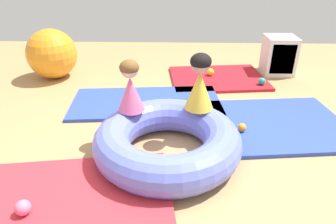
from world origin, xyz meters
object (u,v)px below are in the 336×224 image
(child_in_pink, at_px, (130,86))
(exercise_ball_large, at_px, (52,54))
(play_ball_pink, at_px, (23,208))
(play_ball_orange, at_px, (242,127))
(child_in_yellow, at_px, (200,82))
(play_ball_yellow, at_px, (211,72))
(storage_cube, at_px, (279,56))
(inflatable_cushion, at_px, (167,141))
(play_ball_teal, at_px, (262,81))
(play_ball_blue, at_px, (202,102))

(child_in_pink, bearing_deg, exercise_ball_large, -41.09)
(play_ball_pink, xyz_separation_m, exercise_ball_large, (-0.77, 2.72, 0.26))
(play_ball_pink, height_order, exercise_ball_large, exercise_ball_large)
(play_ball_orange, bearing_deg, child_in_yellow, -172.67)
(child_in_yellow, height_order, play_ball_yellow, child_in_yellow)
(storage_cube, bearing_deg, child_in_yellow, -125.18)
(child_in_pink, xyz_separation_m, play_ball_orange, (1.09, 0.12, -0.48))
(child_in_pink, bearing_deg, inflatable_cushion, 150.85)
(play_ball_pink, relative_size, play_ball_yellow, 1.03)
(child_in_yellow, relative_size, play_ball_orange, 6.16)
(play_ball_yellow, bearing_deg, play_ball_pink, -119.31)
(inflatable_cushion, height_order, child_in_pink, child_in_pink)
(play_ball_orange, height_order, storage_cube, storage_cube)
(storage_cube, bearing_deg, play_ball_teal, -122.89)
(play_ball_pink, xyz_separation_m, storage_cube, (2.59, 2.98, 0.19))
(child_in_pink, xyz_separation_m, play_ball_yellow, (0.92, 1.71, -0.48))
(child_in_pink, distance_m, storage_cube, 2.78)
(exercise_ball_large, height_order, storage_cube, exercise_ball_large)
(play_ball_orange, height_order, play_ball_teal, play_ball_teal)
(play_ball_pink, xyz_separation_m, play_ball_yellow, (1.54, 2.75, -0.00))
(inflatable_cushion, height_order, play_ball_blue, inflatable_cushion)
(play_ball_teal, bearing_deg, play_ball_blue, -141.99)
(exercise_ball_large, relative_size, storage_cube, 1.27)
(play_ball_pink, bearing_deg, storage_cube, 49.08)
(child_in_pink, bearing_deg, storage_cube, -125.88)
(play_ball_yellow, height_order, play_ball_orange, play_ball_yellow)
(child_in_pink, height_order, play_ball_teal, child_in_pink)
(play_ball_yellow, xyz_separation_m, storage_cube, (1.04, 0.23, 0.19))
(child_in_pink, xyz_separation_m, play_ball_teal, (1.59, 1.37, -0.48))
(play_ball_yellow, height_order, play_ball_teal, play_ball_yellow)
(child_in_pink, height_order, exercise_ball_large, child_in_pink)
(inflatable_cushion, height_order, play_ball_yellow, inflatable_cushion)
(child_in_yellow, xyz_separation_m, child_in_pink, (-0.63, -0.06, -0.02))
(play_ball_teal, bearing_deg, play_ball_pink, -132.59)
(play_ball_pink, height_order, play_ball_orange, play_ball_pink)
(play_ball_pink, distance_m, play_ball_yellow, 3.15)
(child_in_yellow, bearing_deg, play_ball_yellow, 143.72)
(play_ball_blue, bearing_deg, inflatable_cushion, -111.30)
(play_ball_pink, xyz_separation_m, play_ball_orange, (1.71, 1.15, -0.01))
(inflatable_cushion, relative_size, play_ball_teal, 13.41)
(inflatable_cushion, distance_m, child_in_pink, 0.60)
(play_ball_blue, xyz_separation_m, play_ball_yellow, (0.20, 1.02, 0.01))
(inflatable_cushion, xyz_separation_m, play_ball_pink, (-0.97, -0.76, -0.07))
(storage_cube, bearing_deg, play_ball_orange, -115.62)
(play_ball_pink, bearing_deg, child_in_yellow, 41.11)
(play_ball_blue, xyz_separation_m, exercise_ball_large, (-2.11, 0.99, 0.27))
(child_in_pink, distance_m, play_ball_yellow, 2.00)
(inflatable_cushion, bearing_deg, child_in_yellow, 49.24)
(play_ball_pink, distance_m, play_ball_orange, 2.06)
(storage_cube, bearing_deg, play_ball_pink, -130.92)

